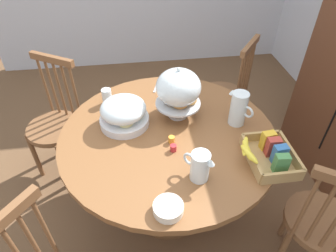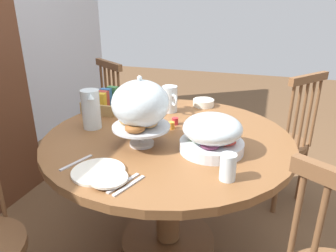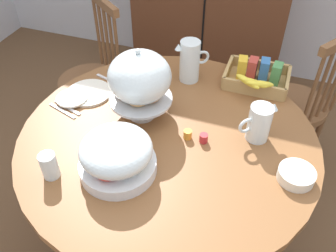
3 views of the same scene
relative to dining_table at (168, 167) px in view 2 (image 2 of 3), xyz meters
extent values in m
plane|color=brown|center=(0.09, 0.00, -0.55)|extent=(10.00, 10.00, 0.00)
cylinder|color=brown|center=(0.00, 0.00, 0.17)|extent=(1.29, 1.29, 0.04)
cylinder|color=brown|center=(0.00, 0.00, -0.16)|extent=(0.14, 0.14, 0.63)
cylinder|color=brown|center=(0.00, 0.00, -0.52)|extent=(0.56, 0.56, 0.06)
cylinder|color=brown|center=(0.75, -0.58, -0.10)|extent=(0.40, 0.40, 0.04)
cylinder|color=brown|center=(0.94, -0.56, -0.32)|extent=(0.04, 0.04, 0.45)
cylinder|color=brown|center=(0.72, -0.39, -0.32)|extent=(0.04, 0.04, 0.45)
cylinder|color=brown|center=(0.77, -0.78, -0.32)|extent=(0.04, 0.04, 0.45)
cylinder|color=brown|center=(0.55, -0.61, -0.32)|extent=(0.04, 0.04, 0.45)
cylinder|color=brown|center=(0.76, -0.79, 0.14)|extent=(0.02, 0.02, 0.48)
cylinder|color=brown|center=(0.70, -0.75, 0.14)|extent=(0.02, 0.02, 0.48)
cylinder|color=brown|center=(0.65, -0.71, 0.14)|extent=(0.02, 0.02, 0.48)
cylinder|color=brown|center=(0.59, -0.67, 0.14)|extent=(0.02, 0.02, 0.48)
cylinder|color=brown|center=(0.54, -0.62, 0.14)|extent=(0.02, 0.02, 0.48)
cube|color=brown|center=(0.65, -0.71, 0.40)|extent=(0.31, 0.25, 0.05)
cylinder|color=brown|center=(0.53, 0.78, -0.10)|extent=(0.40, 0.40, 0.04)
cylinder|color=brown|center=(0.49, 0.98, -0.32)|extent=(0.04, 0.04, 0.45)
cylinder|color=brown|center=(0.34, 0.75, -0.32)|extent=(0.04, 0.04, 0.45)
cylinder|color=brown|center=(0.73, 0.82, -0.32)|extent=(0.04, 0.04, 0.45)
cylinder|color=brown|center=(0.57, 0.59, -0.32)|extent=(0.04, 0.04, 0.45)
cylinder|color=brown|center=(0.74, 0.81, 0.14)|extent=(0.02, 0.02, 0.48)
cylinder|color=brown|center=(0.70, 0.75, 0.14)|extent=(0.02, 0.02, 0.48)
cylinder|color=brown|center=(0.66, 0.69, 0.14)|extent=(0.02, 0.02, 0.48)
cylinder|color=brown|center=(0.62, 0.63, 0.14)|extent=(0.02, 0.02, 0.48)
cylinder|color=brown|center=(0.59, 0.58, 0.14)|extent=(0.02, 0.02, 0.48)
cube|color=brown|center=(0.66, 0.69, 0.40)|extent=(0.23, 0.32, 0.05)
cylinder|color=brown|center=(-0.59, -0.66, 0.14)|extent=(0.02, 0.02, 0.48)
cylinder|color=brown|center=(-0.56, -0.60, 0.14)|extent=(0.02, 0.02, 0.48)
cylinder|color=silver|center=(-0.16, 0.08, 0.20)|extent=(0.12, 0.12, 0.02)
cylinder|color=silver|center=(-0.16, 0.08, 0.24)|extent=(0.03, 0.03, 0.09)
cylinder|color=silver|center=(-0.16, 0.08, 0.29)|extent=(0.28, 0.28, 0.01)
torus|color=#B27033|center=(-0.11, 0.09, 0.31)|extent=(0.10, 0.10, 0.03)
torus|color=#D19347|center=(-0.15, 0.15, 0.31)|extent=(0.10, 0.10, 0.03)
torus|color=#935628|center=(-0.23, 0.08, 0.31)|extent=(0.10, 0.10, 0.03)
torus|color=tan|center=(-0.15, 0.05, 0.31)|extent=(0.10, 0.10, 0.03)
ellipsoid|color=silver|center=(-0.16, 0.08, 0.41)|extent=(0.27, 0.27, 0.22)
sphere|color=silver|center=(-0.16, 0.08, 0.53)|extent=(0.02, 0.02, 0.02)
cylinder|color=silver|center=(-0.12, -0.25, 0.22)|extent=(0.30, 0.30, 0.05)
ellipsoid|color=beige|center=(-0.05, -0.24, 0.26)|extent=(0.09, 0.09, 0.03)
ellipsoid|color=#8CBF59|center=(-0.12, -0.19, 0.26)|extent=(0.09, 0.09, 0.03)
ellipsoid|color=#6B2D4C|center=(-0.18, -0.26, 0.26)|extent=(0.09, 0.09, 0.03)
ellipsoid|color=#CC3D33|center=(-0.12, -0.32, 0.26)|extent=(0.09, 0.09, 0.03)
ellipsoid|color=silver|center=(-0.12, -0.25, 0.31)|extent=(0.28, 0.28, 0.13)
cylinder|color=silver|center=(0.36, 0.11, 0.28)|extent=(0.10, 0.10, 0.16)
cylinder|color=orange|center=(0.36, 0.11, 0.25)|extent=(0.08, 0.08, 0.11)
cone|color=silver|center=(0.41, 0.15, 0.35)|extent=(0.05, 0.05, 0.03)
torus|color=silver|center=(0.32, 0.06, 0.29)|extent=(0.06, 0.06, 0.07)
cylinder|color=silver|center=(-0.03, 0.43, 0.30)|extent=(0.10, 0.10, 0.22)
cylinder|color=white|center=(-0.03, 0.43, 0.27)|extent=(0.09, 0.09, 0.15)
cone|color=silver|center=(-0.08, 0.40, 0.39)|extent=(0.05, 0.05, 0.03)
torus|color=silver|center=(0.02, 0.47, 0.31)|extent=(0.07, 0.05, 0.07)
cube|color=tan|center=(0.30, 0.51, 0.20)|extent=(0.30, 0.22, 0.01)
cube|color=tan|center=(0.30, 0.40, 0.23)|extent=(0.30, 0.02, 0.07)
cube|color=tan|center=(0.30, 0.62, 0.23)|extent=(0.30, 0.02, 0.07)
cube|color=tan|center=(0.15, 0.51, 0.23)|extent=(0.02, 0.22, 0.07)
cube|color=tan|center=(0.45, 0.51, 0.23)|extent=(0.02, 0.22, 0.07)
cube|color=gold|center=(0.22, 0.52, 0.26)|extent=(0.05, 0.07, 0.11)
cube|color=#B23D33|center=(0.27, 0.53, 0.26)|extent=(0.05, 0.07, 0.11)
cube|color=#336BAD|center=(0.32, 0.54, 0.26)|extent=(0.05, 0.07, 0.11)
cube|color=#47894C|center=(0.39, 0.52, 0.26)|extent=(0.05, 0.07, 0.11)
ellipsoid|color=yellow|center=(0.27, 0.37, 0.29)|extent=(0.14, 0.08, 0.05)
ellipsoid|color=yellow|center=(0.30, 0.37, 0.29)|extent=(0.13, 0.03, 0.05)
ellipsoid|color=yellow|center=(0.33, 0.37, 0.29)|extent=(0.14, 0.08, 0.05)
cylinder|color=white|center=(-0.46, 0.15, 0.20)|extent=(0.22, 0.22, 0.01)
cylinder|color=white|center=(-0.51, 0.07, 0.21)|extent=(0.15, 0.15, 0.01)
cylinder|color=white|center=(0.54, -0.07, 0.22)|extent=(0.14, 0.14, 0.04)
cylinder|color=silver|center=(-0.35, -0.36, 0.25)|extent=(0.06, 0.06, 0.11)
cylinder|color=#B7282D|center=(0.16, 0.01, 0.21)|extent=(0.04, 0.04, 0.04)
cylinder|color=orange|center=(0.09, 0.01, 0.21)|extent=(0.04, 0.04, 0.04)
cube|color=silver|center=(-0.51, 0.02, 0.20)|extent=(0.17, 0.07, 0.01)
cube|color=silver|center=(-0.51, -0.01, 0.20)|extent=(0.17, 0.07, 0.01)
cube|color=silver|center=(-0.42, 0.28, 0.20)|extent=(0.17, 0.07, 0.01)
camera|label=1|loc=(1.30, -0.18, 1.35)|focal=31.37mm
camera|label=2|loc=(-1.44, -0.47, 0.85)|focal=33.48mm
camera|label=3|loc=(0.37, -1.06, 1.26)|focal=38.28mm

